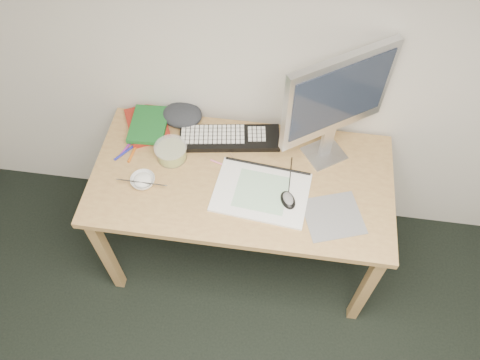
# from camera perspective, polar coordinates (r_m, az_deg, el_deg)

# --- Properties ---
(desk) EXTENTS (1.40, 0.70, 0.75)m
(desk) POSITION_cam_1_polar(r_m,az_deg,el_deg) (2.24, 0.20, -0.91)
(desk) COLOR tan
(desk) RESTS_ON ground
(mousepad) EXTENTS (0.30, 0.29, 0.00)m
(mousepad) POSITION_cam_1_polar(r_m,az_deg,el_deg) (2.09, 11.28, -4.36)
(mousepad) COLOR slate
(mousepad) RESTS_ON desk
(sketchpad) EXTENTS (0.45, 0.34, 0.01)m
(sketchpad) POSITION_cam_1_polar(r_m,az_deg,el_deg) (2.12, 2.60, -1.50)
(sketchpad) COLOR white
(sketchpad) RESTS_ON desk
(keyboard) EXTENTS (0.51, 0.23, 0.03)m
(keyboard) POSITION_cam_1_polar(r_m,az_deg,el_deg) (2.30, -1.28, 5.12)
(keyboard) COLOR black
(keyboard) RESTS_ON desk
(monitor) EXTENTS (0.44, 0.32, 0.60)m
(monitor) POSITION_cam_1_polar(r_m,az_deg,el_deg) (2.01, 11.76, 9.71)
(monitor) COLOR silver
(monitor) RESTS_ON desk
(mouse) EXTENTS (0.10, 0.12, 0.03)m
(mouse) POSITION_cam_1_polar(r_m,az_deg,el_deg) (2.08, 5.88, -2.29)
(mouse) COLOR black
(mouse) RESTS_ON sketchpad
(rice_bowl) EXTENTS (0.12, 0.12, 0.04)m
(rice_bowl) POSITION_cam_1_polar(r_m,az_deg,el_deg) (2.18, -11.74, -0.10)
(rice_bowl) COLOR white
(rice_bowl) RESTS_ON desk
(chopsticks) EXTENTS (0.22, 0.02, 0.02)m
(chopsticks) POSITION_cam_1_polar(r_m,az_deg,el_deg) (2.15, -11.90, -0.29)
(chopsticks) COLOR silver
(chopsticks) RESTS_ON rice_bowl
(fruit_tub) EXTENTS (0.17, 0.17, 0.08)m
(fruit_tub) POSITION_cam_1_polar(r_m,az_deg,el_deg) (2.24, -8.38, 3.41)
(fruit_tub) COLOR #DECA4E
(fruit_tub) RESTS_ON desk
(book_red) EXTENTS (0.28, 0.31, 0.03)m
(book_red) POSITION_cam_1_polar(r_m,az_deg,el_deg) (2.40, -11.23, 6.66)
(book_red) COLOR maroon
(book_red) RESTS_ON desk
(book_green) EXTENTS (0.19, 0.25, 0.02)m
(book_green) POSITION_cam_1_polar(r_m,az_deg,el_deg) (2.37, -11.06, 6.66)
(book_green) COLOR #175D23
(book_green) RESTS_ON book_red
(cloth_lump) EXTENTS (0.18, 0.16, 0.07)m
(cloth_lump) POSITION_cam_1_polar(r_m,az_deg,el_deg) (2.39, -7.05, 7.88)
(cloth_lump) COLOR #23252A
(cloth_lump) RESTS_ON desk
(pencil_pink) EXTENTS (0.18, 0.06, 0.01)m
(pencil_pink) POSITION_cam_1_polar(r_m,az_deg,el_deg) (2.20, -1.46, 1.65)
(pencil_pink) COLOR pink
(pencil_pink) RESTS_ON desk
(pencil_tan) EXTENTS (0.11, 0.13, 0.01)m
(pencil_tan) POSITION_cam_1_polar(r_m,az_deg,el_deg) (2.21, -0.13, 1.87)
(pencil_tan) COLOR tan
(pencil_tan) RESTS_ON desk
(pencil_black) EXTENTS (0.19, 0.04, 0.01)m
(pencil_black) POSITION_cam_1_polar(r_m,az_deg,el_deg) (2.18, 4.47, 0.52)
(pencil_black) COLOR black
(pencil_black) RESTS_ON desk
(marker_blue) EXTENTS (0.08, 0.11, 0.01)m
(marker_blue) POSITION_cam_1_polar(r_m,az_deg,el_deg) (2.32, -13.84, 3.31)
(marker_blue) COLOR #1C209B
(marker_blue) RESTS_ON desk
(marker_orange) EXTENTS (0.02, 0.13, 0.01)m
(marker_orange) POSITION_cam_1_polar(r_m,az_deg,el_deg) (2.31, -12.87, 3.40)
(marker_orange) COLOR #D46318
(marker_orange) RESTS_ON desk
(marker_purple) EXTENTS (0.05, 0.12, 0.01)m
(marker_purple) POSITION_cam_1_polar(r_m,az_deg,el_deg) (2.34, -13.58, 3.96)
(marker_purple) COLOR #832892
(marker_purple) RESTS_ON desk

